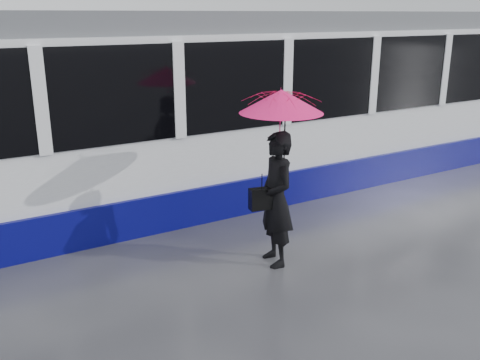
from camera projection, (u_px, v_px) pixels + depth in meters
ground at (239, 252)px, 7.76m from camera, size 90.00×90.00×0.00m
rails at (168, 202)px, 9.80m from camera, size 34.00×1.51×0.02m
tram at (176, 113)px, 9.42m from camera, size 26.00×2.56×3.35m
woman at (276, 199)px, 7.16m from camera, size 0.57×0.75×1.85m
umbrella at (281, 118)px, 6.86m from camera, size 1.28×1.28×1.25m
handbag at (262, 199)px, 7.06m from camera, size 0.35×0.20×0.47m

